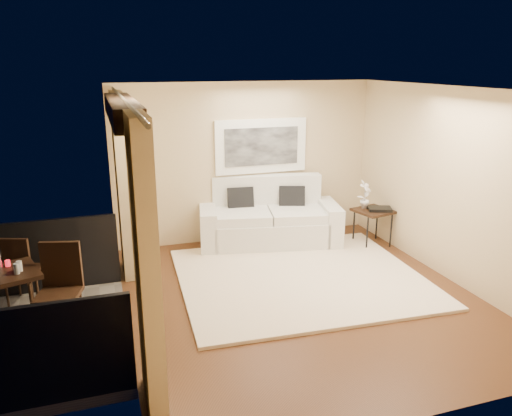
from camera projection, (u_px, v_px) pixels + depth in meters
name	position (u px, v px, depth m)	size (l,w,h in m)	color
floor	(301.00, 297.00, 6.64)	(5.00, 5.00, 0.00)	#512E17
room_shell	(122.00, 110.00, 5.29)	(5.00, 6.40, 5.00)	white
balcony	(30.00, 324.00, 5.61)	(1.81, 2.60, 1.17)	#605B56
curtains	(132.00, 216.00, 5.63)	(0.16, 4.80, 2.64)	tan
artwork	(261.00, 146.00, 8.50)	(1.62, 0.07, 0.92)	white
rug	(300.00, 277.00, 7.19)	(3.41, 2.97, 0.04)	#F4E0C4
sofa	(269.00, 220.00, 8.53)	(2.49, 1.44, 1.12)	silver
side_table	(373.00, 213.00, 8.40)	(0.67, 0.67, 0.61)	black
tray	(380.00, 209.00, 8.35)	(0.38, 0.28, 0.05)	black
orchid	(365.00, 195.00, 8.40)	(0.26, 0.17, 0.49)	white
bistro_table	(6.00, 279.00, 5.52)	(0.84, 0.84, 0.78)	black
balcony_chair_far	(18.00, 266.00, 6.28)	(0.51, 0.51, 0.93)	black
balcony_chair_near	(60.00, 281.00, 5.68)	(0.56, 0.56, 1.05)	black
candle	(8.00, 263.00, 5.65)	(0.06, 0.06, 0.07)	red
glass_a	(16.00, 269.00, 5.44)	(0.06, 0.06, 0.12)	silver
glass_b	(19.00, 266.00, 5.51)	(0.06, 0.06, 0.12)	white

